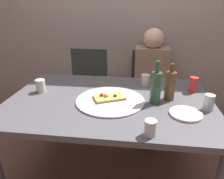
{
  "coord_description": "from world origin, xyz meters",
  "views": [
    {
      "loc": [
        0.19,
        -1.37,
        1.41
      ],
      "look_at": [
        0.01,
        0.06,
        0.8
      ],
      "focal_mm": 33.07,
      "sensor_mm": 36.0,
      "label": 1
    }
  ],
  "objects_px": {
    "tumbler_near": "(145,80)",
    "wine_glass": "(209,102)",
    "wine_bottle": "(170,85)",
    "soda_can": "(193,85)",
    "chair_left": "(88,83)",
    "pizza_tray": "(110,100)",
    "short_glass": "(150,128)",
    "tumbler_far": "(41,86)",
    "pizza_slice_last": "(109,97)",
    "chair_right": "(150,85)",
    "guest_in_sweater": "(151,80)",
    "dining_table": "(110,108)",
    "plate_stack": "(186,114)",
    "beer_bottle": "(156,87)"
  },
  "relations": [
    {
      "from": "tumbler_near",
      "to": "chair_right",
      "type": "distance_m",
      "value": 0.65
    },
    {
      "from": "chair_left",
      "to": "chair_right",
      "type": "height_order",
      "value": "same"
    },
    {
      "from": "dining_table",
      "to": "pizza_slice_last",
      "type": "distance_m",
      "value": 0.1
    },
    {
      "from": "pizza_tray",
      "to": "guest_in_sweater",
      "type": "bearing_deg",
      "value": 66.76
    },
    {
      "from": "dining_table",
      "to": "short_glass",
      "type": "relative_size",
      "value": 16.39
    },
    {
      "from": "dining_table",
      "to": "guest_in_sweater",
      "type": "xyz_separation_m",
      "value": [
        0.35,
        0.74,
        -0.03
      ]
    },
    {
      "from": "tumbler_near",
      "to": "chair_left",
      "type": "bearing_deg",
      "value": 138.63
    },
    {
      "from": "short_glass",
      "to": "pizza_tray",
      "type": "bearing_deg",
      "value": 124.94
    },
    {
      "from": "tumbler_near",
      "to": "short_glass",
      "type": "bearing_deg",
      "value": -89.19
    },
    {
      "from": "chair_left",
      "to": "tumbler_near",
      "type": "bearing_deg",
      "value": 138.63
    },
    {
      "from": "pizza_slice_last",
      "to": "wine_bottle",
      "type": "bearing_deg",
      "value": 8.55
    },
    {
      "from": "pizza_tray",
      "to": "short_glass",
      "type": "distance_m",
      "value": 0.47
    },
    {
      "from": "wine_bottle",
      "to": "chair_left",
      "type": "distance_m",
      "value": 1.23
    },
    {
      "from": "short_glass",
      "to": "chair_left",
      "type": "bearing_deg",
      "value": 116.87
    },
    {
      "from": "tumbler_far",
      "to": "wine_bottle",
      "type": "bearing_deg",
      "value": -0.82
    },
    {
      "from": "soda_can",
      "to": "plate_stack",
      "type": "bearing_deg",
      "value": -108.05
    },
    {
      "from": "tumbler_far",
      "to": "wine_glass",
      "type": "relative_size",
      "value": 0.93
    },
    {
      "from": "pizza_tray",
      "to": "wine_bottle",
      "type": "height_order",
      "value": "wine_bottle"
    },
    {
      "from": "pizza_tray",
      "to": "plate_stack",
      "type": "xyz_separation_m",
      "value": [
        0.5,
        -0.13,
        0.0
      ]
    },
    {
      "from": "tumbler_far",
      "to": "chair_right",
      "type": "height_order",
      "value": "chair_right"
    },
    {
      "from": "tumbler_far",
      "to": "pizza_slice_last",
      "type": "bearing_deg",
      "value": -8.18
    },
    {
      "from": "wine_glass",
      "to": "short_glass",
      "type": "bearing_deg",
      "value": -139.43
    },
    {
      "from": "wine_bottle",
      "to": "plate_stack",
      "type": "relative_size",
      "value": 1.33
    },
    {
      "from": "pizza_slice_last",
      "to": "tumbler_far",
      "type": "relative_size",
      "value": 2.48
    },
    {
      "from": "pizza_slice_last",
      "to": "beer_bottle",
      "type": "relative_size",
      "value": 0.83
    },
    {
      "from": "pizza_tray",
      "to": "soda_can",
      "type": "bearing_deg",
      "value": 21.97
    },
    {
      "from": "short_glass",
      "to": "wine_glass",
      "type": "bearing_deg",
      "value": 40.57
    },
    {
      "from": "pizza_tray",
      "to": "short_glass",
      "type": "xyz_separation_m",
      "value": [
        0.27,
        -0.38,
        0.04
      ]
    },
    {
      "from": "plate_stack",
      "to": "chair_left",
      "type": "height_order",
      "value": "chair_left"
    },
    {
      "from": "tumbler_near",
      "to": "plate_stack",
      "type": "height_order",
      "value": "tumbler_near"
    },
    {
      "from": "wine_bottle",
      "to": "chair_right",
      "type": "height_order",
      "value": "wine_bottle"
    },
    {
      "from": "pizza_tray",
      "to": "tumbler_near",
      "type": "distance_m",
      "value": 0.44
    },
    {
      "from": "tumbler_near",
      "to": "wine_glass",
      "type": "bearing_deg",
      "value": -44.83
    },
    {
      "from": "wine_bottle",
      "to": "wine_glass",
      "type": "distance_m",
      "value": 0.28
    },
    {
      "from": "wine_bottle",
      "to": "soda_can",
      "type": "distance_m",
      "value": 0.27
    },
    {
      "from": "dining_table",
      "to": "beer_bottle",
      "type": "xyz_separation_m",
      "value": [
        0.33,
        -0.02,
        0.2
      ]
    },
    {
      "from": "plate_stack",
      "to": "chair_left",
      "type": "distance_m",
      "value": 1.42
    },
    {
      "from": "dining_table",
      "to": "chair_right",
      "type": "xyz_separation_m",
      "value": [
        0.35,
        0.89,
        -0.16
      ]
    },
    {
      "from": "chair_right",
      "to": "guest_in_sweater",
      "type": "relative_size",
      "value": 0.77
    },
    {
      "from": "beer_bottle",
      "to": "plate_stack",
      "type": "bearing_deg",
      "value": -38.93
    },
    {
      "from": "wine_glass",
      "to": "soda_can",
      "type": "height_order",
      "value": "soda_can"
    },
    {
      "from": "wine_glass",
      "to": "short_glass",
      "type": "xyz_separation_m",
      "value": [
        -0.39,
        -0.34,
        -0.01
      ]
    },
    {
      "from": "beer_bottle",
      "to": "chair_right",
      "type": "relative_size",
      "value": 0.34
    },
    {
      "from": "tumbler_far",
      "to": "guest_in_sweater",
      "type": "bearing_deg",
      "value": 36.95
    },
    {
      "from": "wine_bottle",
      "to": "chair_left",
      "type": "relative_size",
      "value": 0.3
    },
    {
      "from": "wine_bottle",
      "to": "tumbler_near",
      "type": "height_order",
      "value": "wine_bottle"
    },
    {
      "from": "pizza_slice_last",
      "to": "beer_bottle",
      "type": "xyz_separation_m",
      "value": [
        0.33,
        -0.0,
        0.1
      ]
    },
    {
      "from": "beer_bottle",
      "to": "chair_right",
      "type": "distance_m",
      "value": 0.98
    },
    {
      "from": "wine_glass",
      "to": "wine_bottle",
      "type": "bearing_deg",
      "value": 150.94
    },
    {
      "from": "pizza_tray",
      "to": "soda_can",
      "type": "height_order",
      "value": "soda_can"
    }
  ]
}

